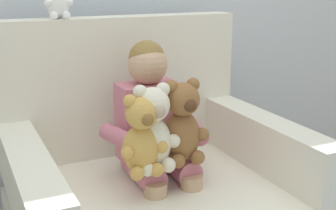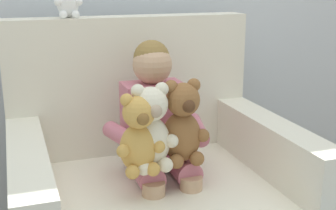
{
  "view_description": "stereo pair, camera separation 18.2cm",
  "coord_description": "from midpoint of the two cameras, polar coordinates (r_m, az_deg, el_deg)",
  "views": [
    {
      "loc": [
        -0.71,
        -1.64,
        1.29
      ],
      "look_at": [
        0.03,
        -0.05,
        0.79
      ],
      "focal_mm": 49.51,
      "sensor_mm": 36.0,
      "label": 1
    },
    {
      "loc": [
        -0.54,
        -1.71,
        1.29
      ],
      "look_at": [
        0.03,
        -0.05,
        0.79
      ],
      "focal_mm": 49.51,
      "sensor_mm": 36.0,
      "label": 2
    }
  ],
  "objects": [
    {
      "name": "seated_child",
      "position": [
        1.98,
        1.32,
        -2.88
      ],
      "size": [
        0.45,
        0.39,
        0.82
      ],
      "rotation": [
        0.0,
        0.0,
        0.07
      ],
      "color": "#C66B7F",
      "rests_on": "armchair"
    },
    {
      "name": "plush_cream",
      "position": [
        1.78,
        0.77,
        -3.12
      ],
      "size": [
        0.2,
        0.17,
        0.35
      ],
      "rotation": [
        0.0,
        0.0,
        -0.11
      ],
      "color": "silver",
      "rests_on": "armchair"
    },
    {
      "name": "plush_honey",
      "position": [
        1.75,
        -0.62,
        -3.92
      ],
      "size": [
        0.19,
        0.15,
        0.32
      ],
      "rotation": [
        0.0,
        0.0,
        0.07
      ],
      "color": "gold",
      "rests_on": "armchair"
    },
    {
      "name": "plush_brown",
      "position": [
        1.85,
        4.62,
        -2.46
      ],
      "size": [
        0.21,
        0.17,
        0.35
      ],
      "rotation": [
        0.0,
        0.0,
        0.16
      ],
      "color": "brown",
      "rests_on": "armchair"
    },
    {
      "name": "armchair",
      "position": [
        2.07,
        0.73,
        -11.7
      ],
      "size": [
        1.17,
        1.0,
        1.1
      ],
      "color": "silver",
      "rests_on": "ground"
    }
  ]
}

